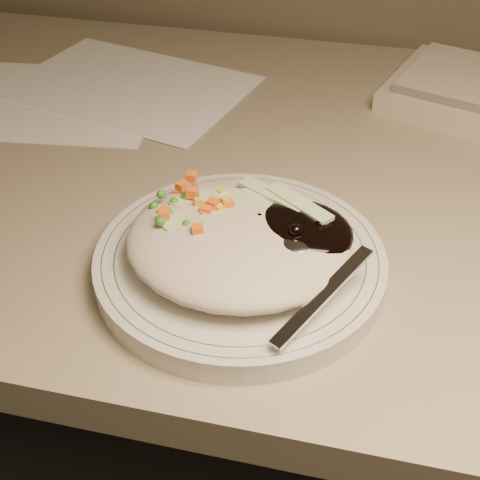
# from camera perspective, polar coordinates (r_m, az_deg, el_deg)

# --- Properties ---
(desk) EXTENTS (1.40, 0.70, 0.74)m
(desk) POSITION_cam_1_polar(r_m,az_deg,el_deg) (0.86, 7.99, -5.35)
(desk) COLOR gray
(desk) RESTS_ON ground
(plate) EXTENTS (0.25, 0.25, 0.02)m
(plate) POSITION_cam_1_polar(r_m,az_deg,el_deg) (0.59, -0.00, -1.99)
(plate) COLOR silver
(plate) RESTS_ON desk
(plate_rim) EXTENTS (0.24, 0.24, 0.00)m
(plate_rim) POSITION_cam_1_polar(r_m,az_deg,el_deg) (0.58, -0.00, -1.24)
(plate_rim) COLOR #144723
(plate_rim) RESTS_ON plate
(meal) EXTENTS (0.21, 0.19, 0.05)m
(meal) POSITION_cam_1_polar(r_m,az_deg,el_deg) (0.56, 0.40, 0.34)
(meal) COLOR #C1B69C
(meal) RESTS_ON plate
(papers) EXTENTS (0.43, 0.32, 0.00)m
(papers) POSITION_cam_1_polar(r_m,az_deg,el_deg) (0.91, -13.01, 12.14)
(papers) COLOR white
(papers) RESTS_ON desk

